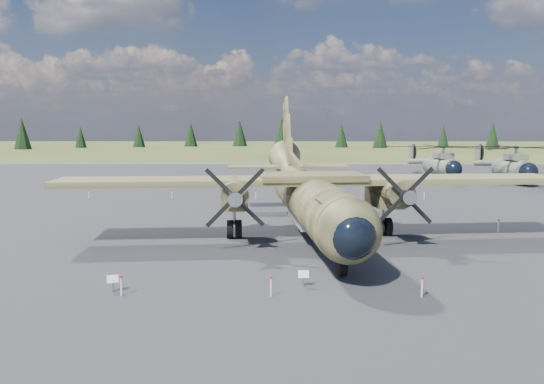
{
  "coord_description": "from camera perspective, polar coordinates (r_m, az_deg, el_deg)",
  "views": [
    {
      "loc": [
        2.38,
        -34.0,
        6.67
      ],
      "look_at": [
        1.79,
        2.0,
        2.36
      ],
      "focal_mm": 35.0,
      "sensor_mm": 36.0,
      "label": 1
    }
  ],
  "objects": [
    {
      "name": "ground",
      "position": [
        34.73,
        -3.01,
        -4.26
      ],
      "size": [
        500.0,
        500.0,
        0.0
      ],
      "primitive_type": "plane",
      "color": "#5C662D",
      "rests_on": "ground"
    },
    {
      "name": "apron",
      "position": [
        44.57,
        -2.13,
        -1.79
      ],
      "size": [
        120.0,
        120.0,
        0.04
      ],
      "primitive_type": "cube",
      "color": "slate",
      "rests_on": "ground"
    },
    {
      "name": "transport_plane",
      "position": [
        33.14,
        3.96,
        0.2
      ],
      "size": [
        30.26,
        27.37,
        9.95
      ],
      "rotation": [
        0.0,
        0.0,
        0.1
      ],
      "color": "#2F371D",
      "rests_on": "ground"
    },
    {
      "name": "helicopter_near",
      "position": [
        72.73,
        17.78,
        3.72
      ],
      "size": [
        19.88,
        21.76,
        4.45
      ],
      "rotation": [
        0.0,
        0.0,
        0.15
      ],
      "color": "slate",
      "rests_on": "ground"
    },
    {
      "name": "helicopter_mid",
      "position": [
        70.42,
        24.56,
        3.42
      ],
      "size": [
        18.79,
        21.69,
        4.59
      ],
      "rotation": [
        0.0,
        0.0,
        0.04
      ],
      "color": "slate",
      "rests_on": "ground"
    },
    {
      "name": "info_placard_left",
      "position": [
        22.94,
        -16.76,
        -9.13
      ],
      "size": [
        0.49,
        0.32,
        0.72
      ],
      "rotation": [
        0.0,
        0.0,
        0.31
      ],
      "color": "gray",
      "rests_on": "ground"
    },
    {
      "name": "info_placard_right",
      "position": [
        22.75,
        3.4,
        -9.0
      ],
      "size": [
        0.45,
        0.19,
        0.71
      ],
      "rotation": [
        0.0,
        0.0,
        0.01
      ],
      "color": "gray",
      "rests_on": "ground"
    },
    {
      "name": "barrier_fence",
      "position": [
        34.6,
        -3.79,
        -3.45
      ],
      "size": [
        33.12,
        29.62,
        0.85
      ],
      "color": "white",
      "rests_on": "ground"
    },
    {
      "name": "treeline",
      "position": [
        34.19,
        3.52,
        3.43
      ],
      "size": [
        340.83,
        345.43,
        10.9
      ],
      "color": "black",
      "rests_on": "ground"
    }
  ]
}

